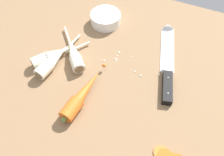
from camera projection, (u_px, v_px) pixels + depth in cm
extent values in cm
cube|color=brown|center=(115.00, 80.00, 75.96)|extent=(120.00, 90.00, 4.00)
cube|color=silver|center=(167.00, 49.00, 80.84)|extent=(9.62, 20.45, 0.50)
cone|color=silver|center=(168.00, 27.00, 87.38)|extent=(4.62, 3.96, 3.96)
cube|color=silver|center=(168.00, 70.00, 74.32)|extent=(3.37, 2.72, 2.20)
cube|color=black|center=(167.00, 87.00, 70.53)|extent=(5.66, 11.35, 2.20)
sphere|color=silver|center=(168.00, 78.00, 71.27)|extent=(0.50, 0.50, 0.50)
sphere|color=silver|center=(168.00, 93.00, 68.01)|extent=(0.50, 0.50, 0.50)
cylinder|color=#D6601E|center=(72.00, 109.00, 65.13)|extent=(4.73, 6.55, 4.20)
cone|color=#D6601E|center=(86.00, 89.00, 68.97)|extent=(5.28, 15.19, 3.99)
sphere|color=#D6601E|center=(104.00, 65.00, 74.20)|extent=(1.20, 1.20, 1.20)
cylinder|color=#5B7F3D|center=(64.00, 120.00, 63.23)|extent=(1.28, 1.10, 1.20)
cylinder|color=beige|center=(44.00, 70.00, 73.24)|extent=(4.55, 5.45, 4.00)
cone|color=beige|center=(58.00, 55.00, 76.78)|extent=(4.81, 9.31, 3.80)
cylinder|color=beige|center=(72.00, 43.00, 81.13)|extent=(1.81, 9.68, 0.70)
cylinder|color=#7A6647|center=(38.00, 76.00, 71.97)|extent=(2.82, 0.62, 2.80)
cylinder|color=beige|center=(77.00, 64.00, 74.71)|extent=(6.30, 6.34, 4.00)
cone|color=beige|center=(72.00, 48.00, 78.54)|extent=(8.80, 9.01, 3.80)
cylinder|color=beige|center=(68.00, 36.00, 83.19)|extent=(7.03, 7.40, 0.70)
cylinder|color=#7A6647|center=(79.00, 70.00, 73.34)|extent=(2.24, 2.14, 2.80)
cylinder|color=beige|center=(40.00, 61.00, 75.31)|extent=(5.96, 6.14, 4.00)
cone|color=beige|center=(59.00, 53.00, 77.31)|extent=(7.87, 9.03, 3.80)
cylinder|color=beige|center=(78.00, 47.00, 80.08)|extent=(5.71, 7.83, 0.70)
cylinder|color=#7A6647|center=(33.00, 64.00, 74.59)|extent=(2.47, 1.84, 2.80)
cylinder|color=#D6601E|center=(161.00, 152.00, 59.84)|extent=(3.70, 3.70, 0.70)
cylinder|color=#D6601E|center=(164.00, 155.00, 59.18)|extent=(3.55, 3.48, 1.95)
cylinder|color=white|center=(106.00, 19.00, 87.36)|extent=(11.00, 11.00, 4.00)
cylinder|color=#BCBCB8|center=(106.00, 17.00, 86.98)|extent=(8.80, 8.80, 2.80)
sphere|color=silver|center=(104.00, 60.00, 77.79)|extent=(0.61, 0.61, 0.61)
sphere|color=silver|center=(117.00, 59.00, 78.18)|extent=(0.50, 0.50, 0.50)
sphere|color=silver|center=(135.00, 71.00, 75.14)|extent=(0.52, 0.52, 0.52)
sphere|color=silver|center=(117.00, 56.00, 79.08)|extent=(0.47, 0.47, 0.47)
sphere|color=silver|center=(141.00, 75.00, 74.11)|extent=(0.71, 0.71, 0.71)
sphere|color=silver|center=(116.00, 60.00, 77.83)|extent=(0.43, 0.43, 0.43)
sphere|color=silver|center=(119.00, 52.00, 79.90)|extent=(0.71, 0.71, 0.71)
sphere|color=silver|center=(159.00, 74.00, 74.33)|extent=(0.75, 0.75, 0.75)
sphere|color=silver|center=(131.00, 56.00, 78.86)|extent=(0.43, 0.43, 0.43)
sphere|color=silver|center=(115.00, 58.00, 78.21)|extent=(0.63, 0.63, 0.63)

